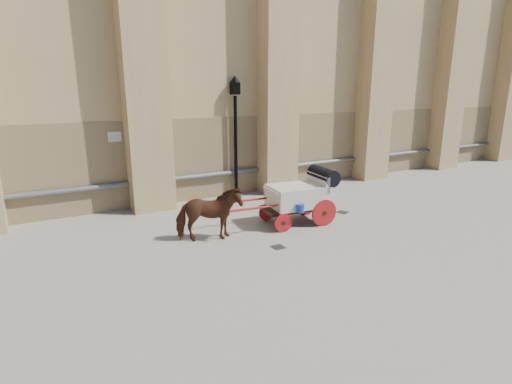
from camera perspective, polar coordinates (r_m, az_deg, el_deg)
ground at (r=11.29m, az=-4.79°, el=-6.43°), size 90.00×90.00×0.00m
horse at (r=10.83m, az=-6.74°, el=-3.22°), size 1.91×1.24×1.49m
carriage at (r=12.26m, az=6.57°, el=-0.30°), size 3.90×1.44×1.67m
street_lamp at (r=14.97m, az=-2.94°, el=8.31°), size 0.42×0.42×4.46m
drain_grate_near at (r=10.58m, az=3.18°, el=-7.86°), size 0.32×0.32×0.01m
drain_grate_far at (r=13.69m, az=12.26°, el=-2.83°), size 0.41×0.41×0.01m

